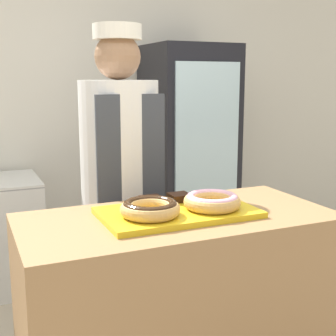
% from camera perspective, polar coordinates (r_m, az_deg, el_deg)
% --- Properties ---
extents(wall_back, '(8.00, 0.06, 2.70)m').
position_cam_1_polar(wall_back, '(3.89, -12.19, 8.36)').
color(wall_back, silver).
rests_on(wall_back, ground_plane).
extents(display_counter, '(1.29, 0.62, 0.95)m').
position_cam_1_polar(display_counter, '(2.11, 1.14, -18.25)').
color(display_counter, '#997047').
rests_on(display_counter, ground_plane).
extents(serving_tray, '(0.63, 0.36, 0.02)m').
position_cam_1_polar(serving_tray, '(1.92, 1.20, -5.44)').
color(serving_tray, yellow).
rests_on(serving_tray, display_counter).
extents(donut_chocolate_glaze, '(0.24, 0.24, 0.06)m').
position_cam_1_polar(donut_chocolate_glaze, '(1.82, -2.19, -4.86)').
color(donut_chocolate_glaze, tan).
rests_on(donut_chocolate_glaze, serving_tray).
extents(donut_light_glaze, '(0.24, 0.24, 0.06)m').
position_cam_1_polar(donut_light_glaze, '(1.94, 5.39, -3.97)').
color(donut_light_glaze, tan).
rests_on(donut_light_glaze, serving_tray).
extents(brownie_back_left, '(0.09, 0.09, 0.03)m').
position_cam_1_polar(brownie_back_left, '(2.00, -2.04, -3.95)').
color(brownie_back_left, black).
rests_on(brownie_back_left, serving_tray).
extents(brownie_back_right, '(0.09, 0.09, 0.03)m').
position_cam_1_polar(brownie_back_right, '(2.05, 1.40, -3.58)').
color(brownie_back_right, black).
rests_on(brownie_back_right, serving_tray).
extents(baker_person, '(0.40, 0.40, 1.77)m').
position_cam_1_polar(baker_person, '(2.47, -5.79, -2.62)').
color(baker_person, '#4C4C51').
rests_on(baker_person, ground_plane).
extents(beverage_fridge, '(0.65, 0.66, 1.77)m').
position_cam_1_polar(beverage_fridge, '(3.86, 2.50, 1.62)').
color(beverage_fridge, black).
rests_on(beverage_fridge, ground_plane).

